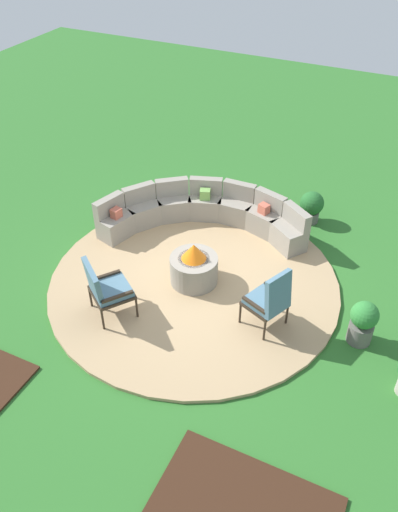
{
  "coord_description": "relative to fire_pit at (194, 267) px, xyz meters",
  "views": [
    {
      "loc": [
        2.97,
        -6.01,
        5.94
      ],
      "look_at": [
        0.0,
        0.2,
        0.45
      ],
      "focal_mm": 36.33,
      "sensor_mm": 36.0,
      "label": 1
    }
  ],
  "objects": [
    {
      "name": "potted_plant_1",
      "position": [
        1.27,
        2.69,
        -0.0
      ],
      "size": [
        0.47,
        0.47,
        0.65
      ],
      "color": "#605B56",
      "rests_on": "ground_plane"
    },
    {
      "name": "fire_pit",
      "position": [
        0.0,
        0.0,
        0.0
      ],
      "size": [
        0.81,
        0.81,
        0.77
      ],
      "color": "gray",
      "rests_on": "patio_circle"
    },
    {
      "name": "patio_circle",
      "position": [
        0.0,
        0.0,
        -0.33
      ],
      "size": [
        4.96,
        4.96,
        0.06
      ],
      "primitive_type": "cylinder",
      "color": "tan",
      "rests_on": "ground_plane"
    },
    {
      "name": "ground_plane",
      "position": [
        0.0,
        0.0,
        -0.36
      ],
      "size": [
        24.0,
        24.0,
        0.0
      ],
      "primitive_type": "plane",
      "color": "#2D6B28"
    },
    {
      "name": "lounge_chair_front_left",
      "position": [
        -0.88,
        -1.3,
        0.24
      ],
      "size": [
        0.84,
        0.88,
        1.08
      ],
      "rotation": [
        0.0,
        0.0,
        5.65
      ],
      "color": "#2D2319",
      "rests_on": "patio_circle"
    },
    {
      "name": "potted_plant_2",
      "position": [
        2.84,
        -0.1,
        0.03
      ],
      "size": [
        0.42,
        0.42,
        0.74
      ],
      "color": "#605B56",
      "rests_on": "ground_plane"
    },
    {
      "name": "curved_stone_bench",
      "position": [
        -0.54,
        1.53,
        0.01
      ],
      "size": [
        3.74,
        2.04,
        0.79
      ],
      "color": "gray",
      "rests_on": "patio_circle"
    },
    {
      "name": "lounge_chair_front_right",
      "position": [
        1.49,
        -0.47,
        0.26
      ],
      "size": [
        0.73,
        0.73,
        1.09
      ],
      "rotation": [
        0.0,
        0.0,
        7.47
      ],
      "color": "#2D2319",
      "rests_on": "patio_circle"
    }
  ]
}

